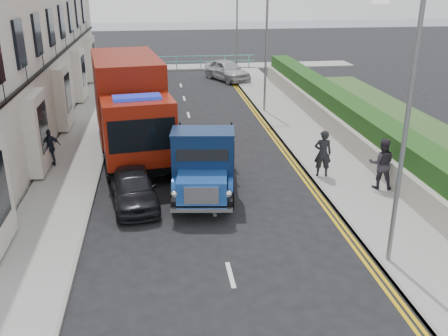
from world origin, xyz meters
TOP-DOWN VIEW (x-y plane):
  - ground at (0.00, 0.00)m, footprint 120.00×120.00m
  - pavement_west at (-5.20, 9.00)m, footprint 2.40×38.00m
  - pavement_east at (5.30, 9.00)m, footprint 2.60×38.00m
  - promenade at (0.00, 29.00)m, footprint 30.00×2.50m
  - sea_plane at (0.00, 60.00)m, footprint 120.00×120.00m
  - garden_east at (7.21, 9.00)m, footprint 1.45×28.00m
  - seafront_railing at (0.00, 28.20)m, footprint 13.00×0.08m
  - lamp_near at (4.18, -2.00)m, footprint 1.23×0.18m
  - lamp_mid at (4.18, 14.00)m, footprint 1.23×0.18m
  - lamp_far at (4.18, 24.00)m, footprint 1.23×0.18m
  - bedford_lorry at (-0.22, 2.89)m, footprint 2.67×5.40m
  - red_lorry at (-2.83, 8.03)m, footprint 3.69×8.06m
  - parked_car_front at (-2.60, 2.70)m, footprint 1.89×3.74m
  - parked_car_mid at (-2.60, 8.23)m, footprint 2.08×4.80m
  - parked_car_rear at (-3.34, 17.52)m, footprint 2.10×4.56m
  - seafront_car_left at (-3.50, 26.92)m, footprint 3.64×5.14m
  - seafront_car_right at (3.50, 23.43)m, footprint 3.38×4.71m
  - pedestrian_east_near at (4.40, 4.05)m, footprint 0.71×0.52m
  - pedestrian_east_far at (6.10, 2.66)m, footprint 1.06×0.93m
  - pedestrian_west_near at (-6.00, 6.53)m, footprint 0.95×0.85m
  - pedestrian_west_far at (-4.43, 12.71)m, footprint 0.84×0.64m

SIDE VIEW (x-z plane):
  - ground at x=0.00m, z-range 0.00..0.00m
  - sea_plane at x=0.00m, z-range 0.00..0.00m
  - pavement_west at x=-5.20m, z-range 0.00..0.12m
  - pavement_east at x=5.30m, z-range 0.00..0.12m
  - promenade at x=0.00m, z-range 0.00..0.12m
  - seafront_railing at x=0.00m, z-range 0.03..1.14m
  - parked_car_front at x=-2.60m, z-range 0.00..1.22m
  - parked_car_rear at x=-3.34m, z-range 0.00..1.29m
  - seafront_car_left at x=-3.50m, z-range 0.00..1.30m
  - seafront_car_right at x=3.50m, z-range 0.00..1.49m
  - parked_car_mid at x=-2.60m, z-range 0.00..1.54m
  - pedestrian_west_near at x=-6.00m, z-range 0.12..1.66m
  - pedestrian_west_far at x=-4.43m, z-range 0.12..1.67m
  - garden_east at x=7.21m, z-range 0.02..1.77m
  - pedestrian_east_near at x=4.40m, z-range 0.12..1.92m
  - pedestrian_east_far at x=6.10m, z-range 0.12..1.97m
  - bedford_lorry at x=-0.22m, z-range -0.10..2.37m
  - red_lorry at x=-2.83m, z-range 0.13..4.20m
  - lamp_near at x=4.18m, z-range 0.50..7.50m
  - lamp_mid at x=4.18m, z-range 0.50..7.50m
  - lamp_far at x=4.18m, z-range 0.50..7.50m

